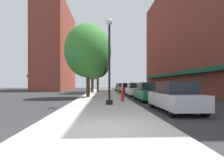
# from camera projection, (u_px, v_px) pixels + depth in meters

# --- Properties ---
(ground_plane) EXTENTS (90.00, 90.00, 0.00)m
(ground_plane) POSITION_uv_depth(u_px,v_px,m) (132.00, 95.00, 23.67)
(ground_plane) COLOR #2D2D30
(sidewalk_slab) EXTENTS (4.80, 50.00, 0.12)m
(sidewalk_slab) POSITION_uv_depth(u_px,v_px,m) (103.00, 94.00, 24.46)
(sidewalk_slab) COLOR #B7B2A8
(sidewalk_slab) RESTS_ON ground
(building_right_brick) EXTENTS (6.80, 40.00, 20.89)m
(building_right_brick) POSITION_uv_depth(u_px,v_px,m) (196.00, 29.00, 28.21)
(building_right_brick) COLOR brown
(building_right_brick) RESTS_ON ground
(building_far_background) EXTENTS (6.80, 18.00, 19.51)m
(building_far_background) POSITION_uv_depth(u_px,v_px,m) (57.00, 50.00, 41.85)
(building_far_background) COLOR brown
(building_far_background) RESTS_ON ground
(lamppost) EXTENTS (0.48, 0.48, 5.90)m
(lamppost) POSITION_uv_depth(u_px,v_px,m) (109.00, 60.00, 12.01)
(lamppost) COLOR black
(lamppost) RESTS_ON sidewalk_slab
(fire_hydrant) EXTENTS (0.33, 0.26, 0.79)m
(fire_hydrant) POSITION_uv_depth(u_px,v_px,m) (122.00, 96.00, 14.07)
(fire_hydrant) COLOR red
(fire_hydrant) RESTS_ON sidewalk_slab
(parking_meter_near) EXTENTS (0.14, 0.09, 1.31)m
(parking_meter_near) POSITION_uv_depth(u_px,v_px,m) (118.00, 88.00, 23.64)
(parking_meter_near) COLOR slate
(parking_meter_near) RESTS_ON sidewalk_slab
(parking_meter_far) EXTENTS (0.14, 0.09, 1.31)m
(parking_meter_far) POSITION_uv_depth(u_px,v_px,m) (119.00, 89.00, 21.72)
(parking_meter_far) COLOR slate
(parking_meter_far) RESTS_ON sidewalk_slab
(tree_near) EXTENTS (4.33, 4.33, 7.52)m
(tree_near) POSITION_uv_depth(u_px,v_px,m) (98.00, 65.00, 33.07)
(tree_near) COLOR #4C3823
(tree_near) RESTS_ON sidewalk_slab
(tree_mid) EXTENTS (5.03, 5.03, 7.86)m
(tree_mid) POSITION_uv_depth(u_px,v_px,m) (88.00, 51.00, 18.88)
(tree_mid) COLOR #422D1E
(tree_mid) RESTS_ON sidewalk_slab
(tree_far) EXTENTS (3.92, 3.92, 6.59)m
(tree_far) POSITION_uv_depth(u_px,v_px,m) (92.00, 65.00, 27.52)
(tree_far) COLOR #4C3823
(tree_far) RESTS_ON sidewalk_slab
(car_silver) EXTENTS (1.80, 4.30, 1.66)m
(car_silver) POSITION_uv_depth(u_px,v_px,m) (175.00, 97.00, 9.65)
(car_silver) COLOR black
(car_silver) RESTS_ON ground
(car_green) EXTENTS (1.80, 4.30, 1.66)m
(car_green) POSITION_uv_depth(u_px,v_px,m) (148.00, 92.00, 15.45)
(car_green) COLOR black
(car_green) RESTS_ON ground
(car_white) EXTENTS (1.80, 4.30, 1.66)m
(car_white) POSITION_uv_depth(u_px,v_px,m) (135.00, 90.00, 21.80)
(car_white) COLOR black
(car_white) RESTS_ON ground
(car_red) EXTENTS (1.80, 4.30, 1.66)m
(car_red) POSITION_uv_depth(u_px,v_px,m) (127.00, 88.00, 29.16)
(car_red) COLOR black
(car_red) RESTS_ON ground
(car_yellow) EXTENTS (1.80, 4.30, 1.66)m
(car_yellow) POSITION_uv_depth(u_px,v_px,m) (122.00, 87.00, 36.12)
(car_yellow) COLOR black
(car_yellow) RESTS_ON ground
(car_black) EXTENTS (1.80, 4.30, 1.66)m
(car_black) POSITION_uv_depth(u_px,v_px,m) (119.00, 87.00, 41.82)
(car_black) COLOR black
(car_black) RESTS_ON ground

